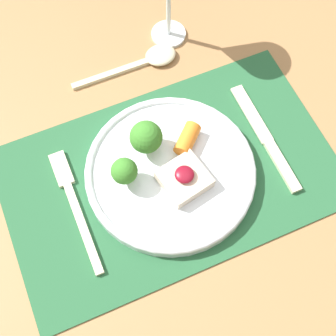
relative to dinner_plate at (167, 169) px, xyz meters
The scene contains 7 objects.
ground_plane 0.76m from the dinner_plate, 53.68° to the right, with size 8.00×8.00×0.00m, color brown.
dining_table 0.11m from the dinner_plate, 53.68° to the right, with size 1.46×0.94×0.74m.
placemat 0.02m from the dinner_plate, 53.68° to the right, with size 0.50×0.30×0.00m, color #235633.
dinner_plate is the anchor object (origin of this frame).
fork 0.14m from the dinner_plate, behind, with size 0.02×0.20×0.01m.
knife 0.17m from the dinner_plate, ahead, with size 0.02×0.20×0.01m.
spoon 0.21m from the dinner_plate, 74.36° to the left, with size 0.19×0.04×0.02m.
Camera 1 is at (-0.12, -0.26, 1.39)m, focal length 50.00 mm.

